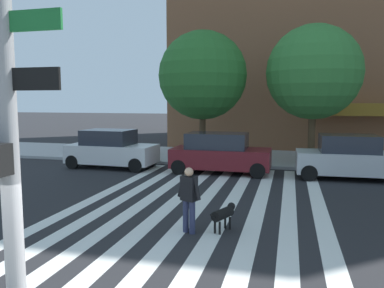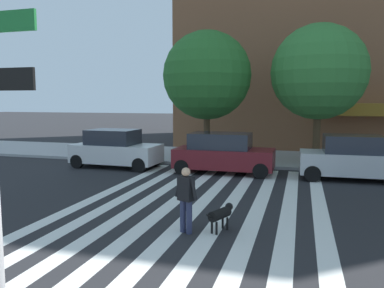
{
  "view_description": "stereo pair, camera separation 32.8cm",
  "coord_description": "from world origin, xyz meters",
  "px_view_note": "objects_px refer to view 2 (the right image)",
  "views": [
    {
      "loc": [
        2.08,
        -3.35,
        3.26
      ],
      "look_at": [
        -0.87,
        8.03,
        1.91
      ],
      "focal_mm": 35.58,
      "sensor_mm": 36.0,
      "label": 1
    },
    {
      "loc": [
        2.39,
        -3.27,
        3.26
      ],
      "look_at": [
        -0.87,
        8.03,
        1.91
      ],
      "focal_mm": 35.58,
      "sensor_mm": 36.0,
      "label": 2
    }
  ],
  "objects_px": {
    "parked_car_behind_first": "(223,153)",
    "street_tree_nearest": "(207,76)",
    "street_tree_middle": "(319,72)",
    "parked_car_near_curb": "(116,149)",
    "parked_car_third_in_line": "(356,159)",
    "pedestrian_dog_walker": "(186,196)",
    "dog_on_leash": "(221,214)"
  },
  "relations": [
    {
      "from": "parked_car_third_in_line",
      "to": "dog_on_leash",
      "type": "distance_m",
      "value": 8.65
    },
    {
      "from": "parked_car_near_curb",
      "to": "parked_car_behind_first",
      "type": "height_order",
      "value": "parked_car_near_curb"
    },
    {
      "from": "street_tree_nearest",
      "to": "dog_on_leash",
      "type": "bearing_deg",
      "value": -74.12
    },
    {
      "from": "parked_car_behind_first",
      "to": "street_tree_nearest",
      "type": "bearing_deg",
      "value": 119.31
    },
    {
      "from": "parked_car_behind_first",
      "to": "street_tree_middle",
      "type": "relative_size",
      "value": 0.65
    },
    {
      "from": "parked_car_near_curb",
      "to": "street_tree_nearest",
      "type": "bearing_deg",
      "value": 31.11
    },
    {
      "from": "street_tree_middle",
      "to": "dog_on_leash",
      "type": "xyz_separation_m",
      "value": [
        -2.59,
        -10.52,
        -4.18
      ]
    },
    {
      "from": "parked_car_behind_first",
      "to": "street_tree_middle",
      "type": "bearing_deg",
      "value": 35.17
    },
    {
      "from": "dog_on_leash",
      "to": "pedestrian_dog_walker",
      "type": "bearing_deg",
      "value": -156.23
    },
    {
      "from": "parked_car_near_curb",
      "to": "street_tree_nearest",
      "type": "xyz_separation_m",
      "value": [
        4.01,
        2.42,
        3.63
      ]
    },
    {
      "from": "street_tree_nearest",
      "to": "dog_on_leash",
      "type": "distance_m",
      "value": 11.22
    },
    {
      "from": "parked_car_near_curb",
      "to": "parked_car_third_in_line",
      "type": "xyz_separation_m",
      "value": [
        10.92,
        -0.0,
        -0.01
      ]
    },
    {
      "from": "street_tree_middle",
      "to": "parked_car_near_curb",
      "type": "bearing_deg",
      "value": -163.06
    },
    {
      "from": "parked_car_behind_first",
      "to": "parked_car_third_in_line",
      "type": "xyz_separation_m",
      "value": [
        5.55,
        -0.0,
        -0.01
      ]
    },
    {
      "from": "pedestrian_dog_walker",
      "to": "parked_car_near_curb",
      "type": "bearing_deg",
      "value": 127.18
    },
    {
      "from": "street_tree_middle",
      "to": "parked_car_third_in_line",
      "type": "bearing_deg",
      "value": -63.14
    },
    {
      "from": "parked_car_near_curb",
      "to": "parked_car_third_in_line",
      "type": "height_order",
      "value": "same"
    },
    {
      "from": "dog_on_leash",
      "to": "street_tree_nearest",
      "type": "bearing_deg",
      "value": 105.88
    },
    {
      "from": "parked_car_near_curb",
      "to": "street_tree_middle",
      "type": "distance_m",
      "value": 10.57
    },
    {
      "from": "parked_car_near_curb",
      "to": "pedestrian_dog_walker",
      "type": "xyz_separation_m",
      "value": [
        6.06,
        -7.99,
        0.03
      ]
    },
    {
      "from": "street_tree_nearest",
      "to": "parked_car_near_curb",
      "type": "bearing_deg",
      "value": -148.89
    },
    {
      "from": "parked_car_behind_first",
      "to": "dog_on_leash",
      "type": "bearing_deg",
      "value": -78.87
    },
    {
      "from": "parked_car_behind_first",
      "to": "dog_on_leash",
      "type": "relative_size",
      "value": 4.3
    },
    {
      "from": "parked_car_third_in_line",
      "to": "pedestrian_dog_walker",
      "type": "bearing_deg",
      "value": -121.3
    },
    {
      "from": "pedestrian_dog_walker",
      "to": "parked_car_third_in_line",
      "type": "bearing_deg",
      "value": 58.7
    },
    {
      "from": "pedestrian_dog_walker",
      "to": "dog_on_leash",
      "type": "height_order",
      "value": "pedestrian_dog_walker"
    },
    {
      "from": "pedestrian_dog_walker",
      "to": "dog_on_leash",
      "type": "bearing_deg",
      "value": 23.77
    },
    {
      "from": "parked_car_third_in_line",
      "to": "pedestrian_dog_walker",
      "type": "distance_m",
      "value": 9.35
    },
    {
      "from": "parked_car_near_curb",
      "to": "parked_car_behind_first",
      "type": "distance_m",
      "value": 5.37
    },
    {
      "from": "parked_car_near_curb",
      "to": "pedestrian_dog_walker",
      "type": "height_order",
      "value": "parked_car_near_curb"
    },
    {
      "from": "parked_car_near_curb",
      "to": "street_tree_nearest",
      "type": "relative_size",
      "value": 0.65
    },
    {
      "from": "parked_car_behind_first",
      "to": "street_tree_nearest",
      "type": "relative_size",
      "value": 0.66
    }
  ]
}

